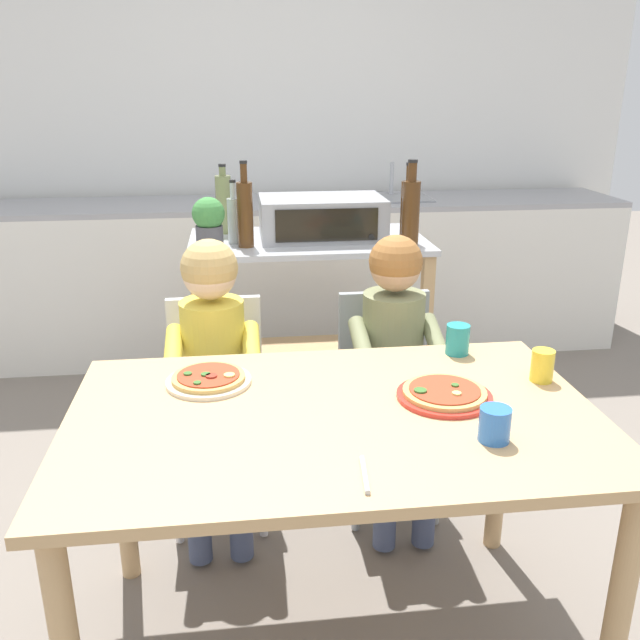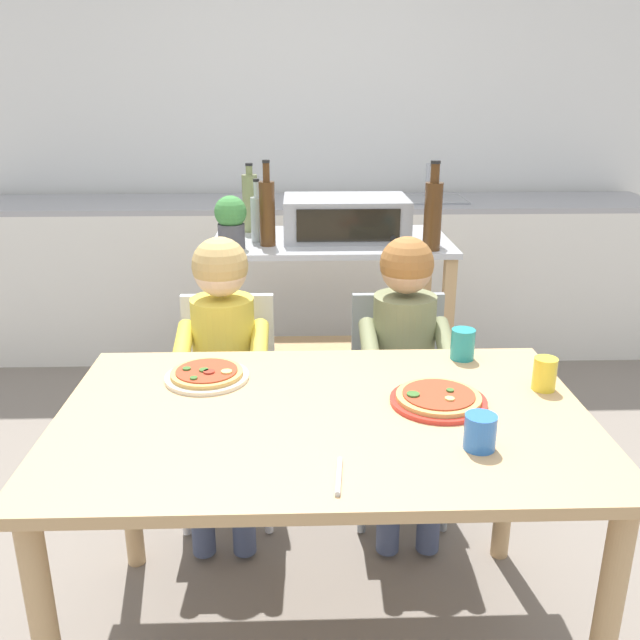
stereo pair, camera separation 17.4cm
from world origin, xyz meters
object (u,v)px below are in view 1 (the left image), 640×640
object	(u,v)px
toaster_oven	(322,218)
bottle_brown_beer	(245,213)
bottle_slim_sauce	(234,219)
potted_herb_plant	(209,222)
drinking_cup_yellow	(542,366)
drinking_cup_teal	(458,339)
drinking_cup_blue	(495,424)
dining_table	(334,446)
bottle_clear_vinegar	(224,203)
pizza_plate_red_rimmed	(444,394)
dining_chair_right	(387,386)
bottle_dark_olive_oil	(411,212)
kitchen_island_cart	(308,301)
child_in_olive_shirt	(396,350)
serving_spoon	(365,474)
child_in_yellow_shirt	(213,356)
bottle_tall_green_wine	(408,210)
pizza_plate_cream	(209,379)
dining_chair_left	(217,394)

from	to	relation	value
toaster_oven	bottle_brown_beer	bearing A→B (deg)	-157.58
bottle_slim_sauce	toaster_oven	bearing A→B (deg)	8.75
potted_herb_plant	drinking_cup_yellow	bearing A→B (deg)	-49.71
drinking_cup_teal	drinking_cup_blue	world-z (taller)	drinking_cup_teal
potted_herb_plant	dining_table	distance (m)	1.35
bottle_brown_beer	bottle_clear_vinegar	bearing A→B (deg)	107.15
bottle_clear_vinegar	pizza_plate_red_rimmed	distance (m)	1.69
toaster_oven	drinking_cup_yellow	distance (m)	1.41
dining_table	dining_chair_right	size ratio (longest dim) A/B	1.70
bottle_dark_olive_oil	bottle_slim_sauce	bearing A→B (deg)	165.79
bottle_clear_vinegar	potted_herb_plant	size ratio (longest dim) A/B	1.42
kitchen_island_cart	dining_table	size ratio (longest dim) A/B	0.77
bottle_dark_olive_oil	dining_chair_right	size ratio (longest dim) A/B	0.45
bottle_brown_beer	child_in_olive_shirt	bearing A→B (deg)	-54.60
bottle_dark_olive_oil	serving_spoon	xyz separation A→B (m)	(-0.47, -1.51, -0.29)
child_in_yellow_shirt	child_in_olive_shirt	bearing A→B (deg)	-0.79
drinking_cup_teal	bottle_dark_olive_oil	bearing A→B (deg)	86.34
bottle_dark_olive_oil	dining_chair_right	xyz separation A→B (m)	(-0.19, -0.48, -0.57)
bottle_tall_green_wine	drinking_cup_blue	xyz separation A→B (m)	(-0.16, -1.50, -0.24)
pizza_plate_cream	drinking_cup_teal	size ratio (longest dim) A/B	2.52
toaster_oven	dining_chair_left	world-z (taller)	toaster_oven
drinking_cup_yellow	pizza_plate_red_rimmed	bearing A→B (deg)	-165.75
serving_spoon	dining_chair_right	bearing A→B (deg)	74.48
child_in_yellow_shirt	kitchen_island_cart	bearing A→B (deg)	63.21
kitchen_island_cart	drinking_cup_yellow	size ratio (longest dim) A/B	11.43
bottle_dark_olive_oil	drinking_cup_yellow	world-z (taller)	bottle_dark_olive_oil
drinking_cup_blue	serving_spoon	distance (m)	0.36
kitchen_island_cart	dining_table	xyz separation A→B (m)	(-0.09, -1.43, 0.05)
toaster_oven	kitchen_island_cart	bearing A→B (deg)	-163.83
dining_chair_right	serving_spoon	world-z (taller)	dining_chair_right
dining_table	bottle_brown_beer	bearing A→B (deg)	98.44
drinking_cup_teal	potted_herb_plant	bearing A→B (deg)	130.98
bottle_brown_beer	child_in_yellow_shirt	xyz separation A→B (m)	(-0.13, -0.70, -0.36)
kitchen_island_cart	bottle_dark_olive_oil	distance (m)	0.65
bottle_dark_olive_oil	drinking_cup_blue	xyz separation A→B (m)	(-0.14, -1.39, -0.26)
bottle_tall_green_wine	drinking_cup_blue	distance (m)	1.53
child_in_yellow_shirt	drinking_cup_yellow	size ratio (longest dim) A/B	11.33
bottle_slim_sauce	drinking_cup_blue	size ratio (longest dim) A/B	3.25
pizza_plate_cream	serving_spoon	size ratio (longest dim) A/B	1.72
pizza_plate_red_rimmed	drinking_cup_yellow	bearing A→B (deg)	14.25
bottle_tall_green_wine	potted_herb_plant	xyz separation A→B (m)	(-0.86, -0.05, -0.02)
bottle_tall_green_wine	drinking_cup_yellow	world-z (taller)	bottle_tall_green_wine
child_in_yellow_shirt	toaster_oven	bearing A→B (deg)	60.24
bottle_dark_olive_oil	toaster_oven	bearing A→B (deg)	144.36
bottle_dark_olive_oil	dining_table	world-z (taller)	bottle_dark_olive_oil
bottle_tall_green_wine	drinking_cup_blue	bearing A→B (deg)	-95.94
pizza_plate_cream	pizza_plate_red_rimmed	bearing A→B (deg)	-15.55
pizza_plate_cream	child_in_olive_shirt	bearing A→B (deg)	30.62
dining_chair_left	kitchen_island_cart	bearing A→B (deg)	59.45
serving_spoon	kitchen_island_cart	bearing A→B (deg)	87.89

